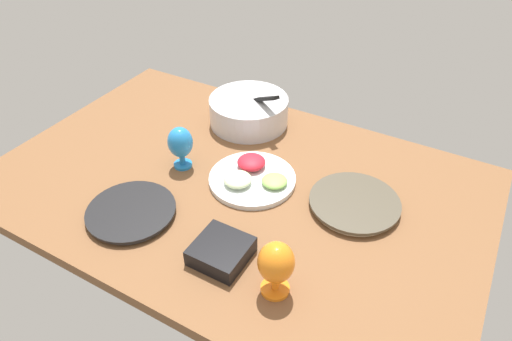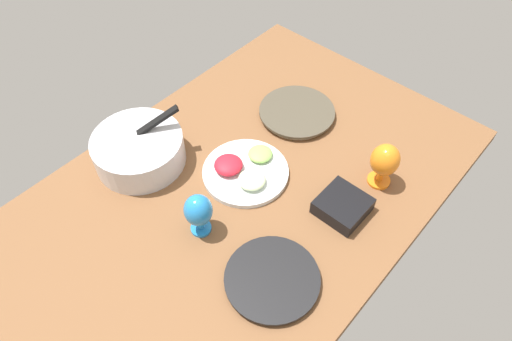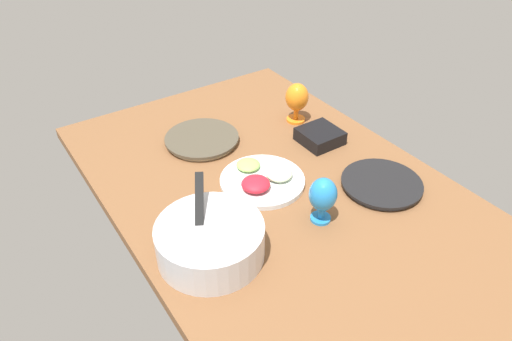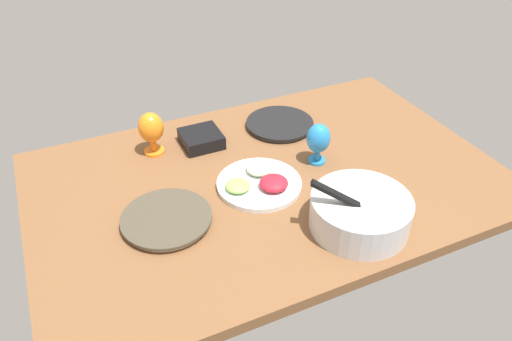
{
  "view_description": "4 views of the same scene",
  "coord_description": "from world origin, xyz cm",
  "px_view_note": "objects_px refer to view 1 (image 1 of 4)",
  "views": [
    {
      "loc": [
        63.25,
        -97.66,
        96.91
      ],
      "look_at": [
        6.04,
        3.54,
        4.68
      ],
      "focal_mm": 31.99,
      "sensor_mm": 36.0,
      "label": 1
    },
    {
      "loc": [
        -67.6,
        -65.75,
        121.7
      ],
      "look_at": [
        5.39,
        -1.11,
        4.68
      ],
      "focal_mm": 32.98,
      "sensor_mm": 36.0,
      "label": 2
    },
    {
      "loc": [
        -99.63,
        75.76,
        99.13
      ],
      "look_at": [
        6.71,
        4.47,
        4.68
      ],
      "focal_mm": 33.31,
      "sensor_mm": 36.0,
      "label": 3
    },
    {
      "loc": [
        61.33,
        123.55,
        103.28
      ],
      "look_at": [
        4.78,
        0.36,
        4.68
      ],
      "focal_mm": 34.82,
      "sensor_mm": 36.0,
      "label": 4
    }
  ],
  "objects_px": {
    "dinner_plate_right": "(354,203)",
    "mixing_bowl": "(249,110)",
    "dinner_plate_left": "(131,212)",
    "hurricane_glass_orange": "(276,264)",
    "fruit_platter": "(252,177)",
    "hurricane_glass_blue": "(180,144)",
    "square_bowl_black": "(221,250)"
  },
  "relations": [
    {
      "from": "fruit_platter",
      "to": "square_bowl_black",
      "type": "relative_size",
      "value": 1.99
    },
    {
      "from": "dinner_plate_left",
      "to": "mixing_bowl",
      "type": "height_order",
      "value": "mixing_bowl"
    },
    {
      "from": "fruit_platter",
      "to": "square_bowl_black",
      "type": "bearing_deg",
      "value": -74.45
    },
    {
      "from": "dinner_plate_left",
      "to": "dinner_plate_right",
      "type": "xyz_separation_m",
      "value": [
        0.58,
        0.37,
        0.0
      ]
    },
    {
      "from": "dinner_plate_right",
      "to": "fruit_platter",
      "type": "height_order",
      "value": "fruit_platter"
    },
    {
      "from": "fruit_platter",
      "to": "hurricane_glass_orange",
      "type": "height_order",
      "value": "hurricane_glass_orange"
    },
    {
      "from": "dinner_plate_right",
      "to": "mixing_bowl",
      "type": "distance_m",
      "value": 0.59
    },
    {
      "from": "hurricane_glass_orange",
      "to": "hurricane_glass_blue",
      "type": "bearing_deg",
      "value": 149.57
    },
    {
      "from": "hurricane_glass_blue",
      "to": "hurricane_glass_orange",
      "type": "distance_m",
      "value": 0.6
    },
    {
      "from": "dinner_plate_left",
      "to": "hurricane_glass_blue",
      "type": "height_order",
      "value": "hurricane_glass_blue"
    },
    {
      "from": "dinner_plate_right",
      "to": "hurricane_glass_blue",
      "type": "relative_size",
      "value": 1.83
    },
    {
      "from": "hurricane_glass_orange",
      "to": "square_bowl_black",
      "type": "xyz_separation_m",
      "value": [
        -0.18,
        0.02,
        -0.07
      ]
    },
    {
      "from": "dinner_plate_left",
      "to": "dinner_plate_right",
      "type": "height_order",
      "value": "dinner_plate_right"
    },
    {
      "from": "dinner_plate_left",
      "to": "dinner_plate_right",
      "type": "distance_m",
      "value": 0.68
    },
    {
      "from": "hurricane_glass_blue",
      "to": "square_bowl_black",
      "type": "xyz_separation_m",
      "value": [
        0.34,
        -0.28,
        -0.07
      ]
    },
    {
      "from": "dinner_plate_right",
      "to": "mixing_bowl",
      "type": "height_order",
      "value": "mixing_bowl"
    },
    {
      "from": "dinner_plate_left",
      "to": "fruit_platter",
      "type": "xyz_separation_m",
      "value": [
        0.24,
        0.32,
        0.01
      ]
    },
    {
      "from": "dinner_plate_left",
      "to": "mixing_bowl",
      "type": "relative_size",
      "value": 0.88
    },
    {
      "from": "mixing_bowl",
      "to": "hurricane_glass_blue",
      "type": "relative_size",
      "value": 1.99
    },
    {
      "from": "mixing_bowl",
      "to": "fruit_platter",
      "type": "height_order",
      "value": "mixing_bowl"
    },
    {
      "from": "hurricane_glass_orange",
      "to": "dinner_plate_right",
      "type": "bearing_deg",
      "value": 80.24
    },
    {
      "from": "dinner_plate_right",
      "to": "hurricane_glass_orange",
      "type": "xyz_separation_m",
      "value": [
        -0.07,
        -0.4,
        0.09
      ]
    },
    {
      "from": "mixing_bowl",
      "to": "hurricane_glass_blue",
      "type": "distance_m",
      "value": 0.36
    },
    {
      "from": "hurricane_glass_blue",
      "to": "dinner_plate_right",
      "type": "bearing_deg",
      "value": 9.06
    },
    {
      "from": "dinner_plate_left",
      "to": "hurricane_glass_blue",
      "type": "bearing_deg",
      "value": 92.24
    },
    {
      "from": "dinner_plate_left",
      "to": "hurricane_glass_orange",
      "type": "relative_size",
      "value": 1.65
    },
    {
      "from": "mixing_bowl",
      "to": "hurricane_glass_orange",
      "type": "height_order",
      "value": "mixing_bowl"
    },
    {
      "from": "dinner_plate_left",
      "to": "mixing_bowl",
      "type": "distance_m",
      "value": 0.63
    },
    {
      "from": "dinner_plate_left",
      "to": "square_bowl_black",
      "type": "height_order",
      "value": "square_bowl_black"
    },
    {
      "from": "fruit_platter",
      "to": "hurricane_glass_blue",
      "type": "xyz_separation_m",
      "value": [
        -0.25,
        -0.05,
        0.08
      ]
    },
    {
      "from": "dinner_plate_left",
      "to": "hurricane_glass_blue",
      "type": "distance_m",
      "value": 0.29
    },
    {
      "from": "mixing_bowl",
      "to": "fruit_platter",
      "type": "distance_m",
      "value": 0.36
    }
  ]
}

